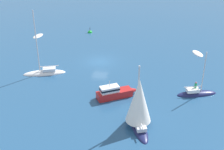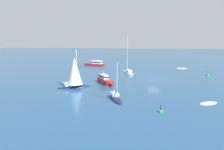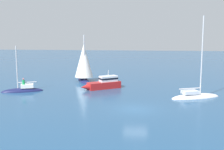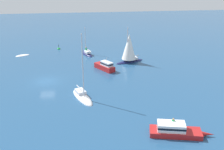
# 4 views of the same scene
# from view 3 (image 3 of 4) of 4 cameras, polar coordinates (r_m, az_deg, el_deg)

# --- Properties ---
(ground_plane) EXTENTS (160.00, 160.00, 0.00)m
(ground_plane) POSITION_cam_3_polar(r_m,az_deg,el_deg) (31.77, 4.48, -6.46)
(ground_plane) COLOR navy
(yacht) EXTENTS (6.50, 3.77, 10.32)m
(yacht) POSITION_cam_3_polar(r_m,az_deg,el_deg) (38.04, 15.41, -3.93)
(yacht) COLOR white
(yacht) RESTS_ON ground
(powerboat) EXTENTS (5.50, 4.12, 2.54)m
(powerboat) POSITION_cam_3_polar(r_m,az_deg,el_deg) (41.98, -1.62, -1.60)
(powerboat) COLOR #B21E1E
(powerboat) RESTS_ON ground
(sloop) EXTENTS (5.61, 3.25, 6.57)m
(sloop) POSITION_cam_3_polar(r_m,az_deg,el_deg) (41.91, -16.50, -2.83)
(sloop) COLOR #191E4C
(sloop) RESTS_ON ground
(ketch) EXTENTS (3.82, 6.48, 7.69)m
(ketch) POSITION_cam_3_polar(r_m,az_deg,el_deg) (47.59, -5.33, 2.06)
(ketch) COLOR #191E4C
(ketch) RESTS_ON ground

